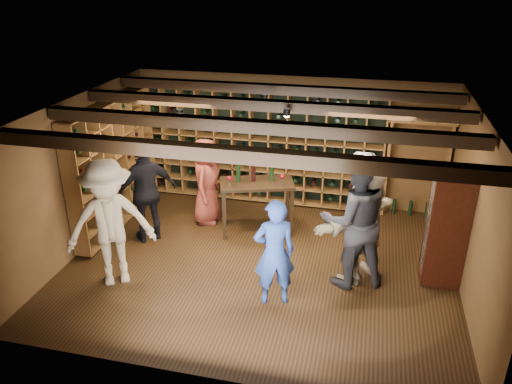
% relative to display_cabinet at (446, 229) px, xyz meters
% --- Properties ---
extents(ground, '(6.00, 6.00, 0.00)m').
position_rel_display_cabinet_xyz_m(ground, '(-2.71, -0.20, -0.86)').
color(ground, black).
rests_on(ground, ground).
extents(room_shell, '(6.00, 6.00, 6.00)m').
position_rel_display_cabinet_xyz_m(room_shell, '(-2.71, -0.15, 1.56)').
color(room_shell, brown).
rests_on(room_shell, ground).
extents(wine_rack_back, '(4.65, 0.30, 2.20)m').
position_rel_display_cabinet_xyz_m(wine_rack_back, '(-3.24, 2.13, 0.29)').
color(wine_rack_back, brown).
rests_on(wine_rack_back, ground).
extents(wine_rack_left, '(0.30, 2.65, 2.20)m').
position_rel_display_cabinet_xyz_m(wine_rack_left, '(-5.54, 0.62, 0.29)').
color(wine_rack_left, brown).
rests_on(wine_rack_left, ground).
extents(crate_shelf, '(1.20, 0.32, 2.07)m').
position_rel_display_cabinet_xyz_m(crate_shelf, '(-0.31, 2.12, 0.71)').
color(crate_shelf, brown).
rests_on(crate_shelf, ground).
extents(display_cabinet, '(0.55, 0.50, 1.75)m').
position_rel_display_cabinet_xyz_m(display_cabinet, '(0.00, 0.00, 0.00)').
color(display_cabinet, black).
rests_on(display_cabinet, ground).
extents(man_blue_shirt, '(0.67, 0.56, 1.57)m').
position_rel_display_cabinet_xyz_m(man_blue_shirt, '(-2.32, -1.09, -0.07)').
color(man_blue_shirt, navy).
rests_on(man_blue_shirt, ground).
extents(man_grey_suit, '(1.22, 1.08, 2.07)m').
position_rel_display_cabinet_xyz_m(man_grey_suit, '(-1.31, -0.37, 0.18)').
color(man_grey_suit, black).
rests_on(man_grey_suit, ground).
extents(guest_red_floral, '(0.53, 0.79, 1.59)m').
position_rel_display_cabinet_xyz_m(guest_red_floral, '(-4.00, 1.04, -0.06)').
color(guest_red_floral, maroon).
rests_on(guest_red_floral, ground).
extents(guest_woman_black, '(1.04, 1.04, 1.77)m').
position_rel_display_cabinet_xyz_m(guest_woman_black, '(-4.75, 0.16, 0.03)').
color(guest_woman_black, black).
rests_on(guest_woman_black, ground).
extents(guest_khaki, '(1.45, 1.26, 1.94)m').
position_rel_display_cabinet_xyz_m(guest_khaki, '(-4.71, -1.15, 0.12)').
color(guest_khaki, '#85745C').
rests_on(guest_khaki, ground).
extents(guest_beige, '(1.43, 1.67, 1.81)m').
position_rel_display_cabinet_xyz_m(guest_beige, '(-1.17, -0.18, 0.05)').
color(guest_beige, gray).
rests_on(guest_beige, ground).
extents(tasting_table, '(1.39, 0.98, 1.23)m').
position_rel_display_cabinet_xyz_m(tasting_table, '(-3.02, 0.86, -0.03)').
color(tasting_table, black).
rests_on(tasting_table, ground).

